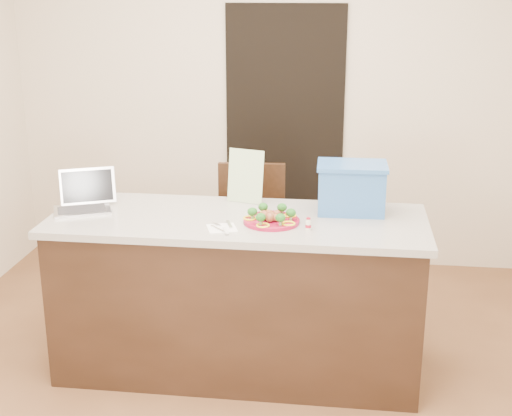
# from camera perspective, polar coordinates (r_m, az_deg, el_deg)

# --- Properties ---
(ground) EXTENTS (4.00, 4.00, 0.00)m
(ground) POSITION_cam_1_polar(r_m,az_deg,el_deg) (4.06, -1.95, -14.32)
(ground) COLOR brown
(ground) RESTS_ON ground
(room_shell) EXTENTS (4.00, 4.00, 4.00)m
(room_shell) POSITION_cam_1_polar(r_m,az_deg,el_deg) (3.48, -2.23, 8.92)
(room_shell) COLOR white
(room_shell) RESTS_ON ground
(doorway) EXTENTS (0.90, 0.02, 2.00)m
(doorway) POSITION_cam_1_polar(r_m,az_deg,el_deg) (5.51, 2.29, 5.64)
(doorway) COLOR black
(doorway) RESTS_ON ground
(island) EXTENTS (2.06, 0.76, 0.92)m
(island) POSITION_cam_1_polar(r_m,az_deg,el_deg) (4.06, -1.45, -6.91)
(island) COLOR black
(island) RESTS_ON ground
(plate) EXTENTS (0.30, 0.30, 0.02)m
(plate) POSITION_cam_1_polar(r_m,az_deg,el_deg) (3.80, 1.25, -1.02)
(plate) COLOR maroon
(plate) RESTS_ON island
(meatballs) EXTENTS (0.11, 0.12, 0.04)m
(meatballs) POSITION_cam_1_polar(r_m,az_deg,el_deg) (3.79, 1.17, -0.61)
(meatballs) COLOR brown
(meatballs) RESTS_ON plate
(broccoli) EXTENTS (0.26, 0.24, 0.04)m
(broccoli) POSITION_cam_1_polar(r_m,az_deg,el_deg) (3.78, 1.26, -0.34)
(broccoli) COLOR #154913
(broccoli) RESTS_ON plate
(pepper_rings) EXTENTS (0.29, 0.30, 0.01)m
(pepper_rings) POSITION_cam_1_polar(r_m,az_deg,el_deg) (3.79, 1.25, -0.87)
(pepper_rings) COLOR yellow
(pepper_rings) RESTS_ON plate
(napkin) EXTENTS (0.19, 0.19, 0.01)m
(napkin) POSITION_cam_1_polar(r_m,az_deg,el_deg) (3.71, -2.75, -1.64)
(napkin) COLOR white
(napkin) RESTS_ON island
(fork) EXTENTS (0.09, 0.14, 0.00)m
(fork) POSITION_cam_1_polar(r_m,az_deg,el_deg) (3.72, -3.03, -1.50)
(fork) COLOR silver
(fork) RESTS_ON napkin
(knife) EXTENTS (0.06, 0.21, 0.01)m
(knife) POSITION_cam_1_polar(r_m,az_deg,el_deg) (3.69, -2.34, -1.66)
(knife) COLOR silver
(knife) RESTS_ON napkin
(yogurt_bottle) EXTENTS (0.03, 0.03, 0.07)m
(yogurt_bottle) POSITION_cam_1_polar(r_m,az_deg,el_deg) (3.70, 4.21, -1.35)
(yogurt_bottle) COLOR beige
(yogurt_bottle) RESTS_ON island
(laptop) EXTENTS (0.37, 0.35, 0.22)m
(laptop) POSITION_cam_1_polar(r_m,az_deg,el_deg) (4.14, -13.53, 0.75)
(laptop) COLOR #B7B6BB
(laptop) RESTS_ON island
(leaflet) EXTENTS (0.22, 0.11, 0.31)m
(leaflet) POSITION_cam_1_polar(r_m,az_deg,el_deg) (4.12, -0.84, 2.56)
(leaflet) COLOR white
(leaflet) RESTS_ON island
(blue_box) EXTENTS (0.39, 0.28, 0.28)m
(blue_box) POSITION_cam_1_polar(r_m,az_deg,el_deg) (3.98, 7.65, 1.63)
(blue_box) COLOR #2C5B9F
(blue_box) RESTS_ON island
(chair) EXTENTS (0.47, 0.47, 1.01)m
(chair) POSITION_cam_1_polar(r_m,az_deg,el_deg) (4.72, -0.52, -1.83)
(chair) COLOR #331C0F
(chair) RESTS_ON ground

